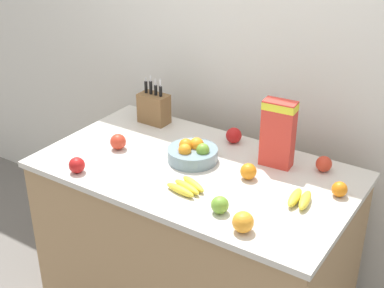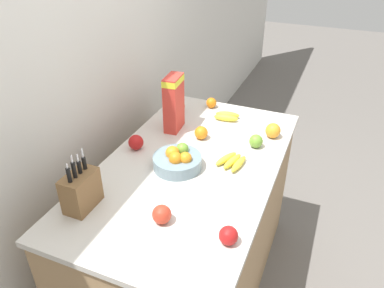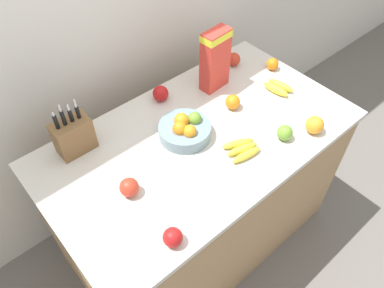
# 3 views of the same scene
# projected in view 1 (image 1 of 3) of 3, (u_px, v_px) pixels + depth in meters

# --- Properties ---
(wall_back) EXTENTS (9.00, 0.06, 2.60)m
(wall_back) POSITION_uv_depth(u_px,v_px,m) (260.00, 60.00, 2.91)
(wall_back) COLOR silver
(wall_back) RESTS_ON ground_plane
(counter) EXTENTS (1.53, 0.87, 0.93)m
(counter) POSITION_uv_depth(u_px,v_px,m) (195.00, 245.00, 2.80)
(counter) COLOR tan
(counter) RESTS_ON ground_plane
(knife_block) EXTENTS (0.17, 0.10, 0.28)m
(knife_block) POSITION_uv_depth(u_px,v_px,m) (154.00, 108.00, 3.02)
(knife_block) COLOR brown
(knife_block) RESTS_ON counter
(cereal_box) EXTENTS (0.16, 0.09, 0.33)m
(cereal_box) POSITION_uv_depth(u_px,v_px,m) (278.00, 131.00, 2.53)
(cereal_box) COLOR red
(cereal_box) RESTS_ON counter
(fruit_bowl) EXTENTS (0.25, 0.25, 0.11)m
(fruit_bowl) POSITION_uv_depth(u_px,v_px,m) (193.00, 153.00, 2.63)
(fruit_bowl) COLOR gray
(fruit_bowl) RESTS_ON counter
(banana_bunch_left) EXTENTS (0.18, 0.15, 0.04)m
(banana_bunch_left) POSITION_uv_depth(u_px,v_px,m) (187.00, 187.00, 2.39)
(banana_bunch_left) COLOR yellow
(banana_bunch_left) RESTS_ON counter
(banana_bunch_right) EXTENTS (0.11, 0.16, 0.04)m
(banana_bunch_right) POSITION_uv_depth(u_px,v_px,m) (300.00, 199.00, 2.30)
(banana_bunch_right) COLOR yellow
(banana_bunch_right) RESTS_ON counter
(apple_front) EXTENTS (0.08, 0.08, 0.08)m
(apple_front) POSITION_uv_depth(u_px,v_px,m) (118.00, 142.00, 2.74)
(apple_front) COLOR red
(apple_front) RESTS_ON counter
(apple_rightmost) EXTENTS (0.08, 0.08, 0.08)m
(apple_rightmost) POSITION_uv_depth(u_px,v_px,m) (77.00, 165.00, 2.53)
(apple_rightmost) COLOR red
(apple_rightmost) RESTS_ON counter
(apple_by_knife_block) EXTENTS (0.08, 0.08, 0.08)m
(apple_by_knife_block) POSITION_uv_depth(u_px,v_px,m) (324.00, 164.00, 2.54)
(apple_by_knife_block) COLOR red
(apple_by_knife_block) RESTS_ON counter
(apple_rear) EXTENTS (0.08, 0.08, 0.08)m
(apple_rear) POSITION_uv_depth(u_px,v_px,m) (220.00, 205.00, 2.22)
(apple_rear) COLOR #6B9E33
(apple_rear) RESTS_ON counter
(apple_leftmost) EXTENTS (0.08, 0.08, 0.08)m
(apple_leftmost) POSITION_uv_depth(u_px,v_px,m) (234.00, 135.00, 2.81)
(apple_leftmost) COLOR red
(apple_leftmost) RESTS_ON counter
(orange_front_left) EXTENTS (0.09, 0.09, 0.09)m
(orange_front_left) POSITION_uv_depth(u_px,v_px,m) (243.00, 222.00, 2.10)
(orange_front_left) COLOR orange
(orange_front_left) RESTS_ON counter
(orange_near_bowl) EXTENTS (0.07, 0.07, 0.07)m
(orange_near_bowl) POSITION_uv_depth(u_px,v_px,m) (340.00, 189.00, 2.34)
(orange_near_bowl) COLOR orange
(orange_near_bowl) RESTS_ON counter
(orange_front_center) EXTENTS (0.08, 0.08, 0.08)m
(orange_front_center) POSITION_uv_depth(u_px,v_px,m) (248.00, 171.00, 2.47)
(orange_front_center) COLOR orange
(orange_front_center) RESTS_ON counter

